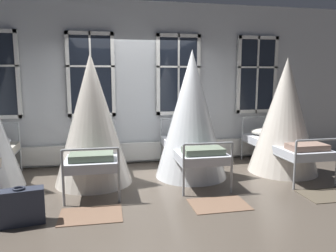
% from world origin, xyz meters
% --- Properties ---
extents(ground, '(18.71, 18.71, 0.00)m').
position_xyz_m(ground, '(0.00, 0.00, 0.00)').
color(ground, brown).
extents(back_wall_with_windows, '(10.36, 0.10, 3.25)m').
position_xyz_m(back_wall_with_windows, '(0.00, 1.12, 1.63)').
color(back_wall_with_windows, silver).
rests_on(back_wall_with_windows, ground).
extents(window_bank, '(6.17, 0.10, 2.56)m').
position_xyz_m(window_bank, '(0.00, 1.00, 1.02)').
color(window_bank, black).
rests_on(window_bank, ground).
extents(cot_second, '(1.28, 1.98, 2.16)m').
position_xyz_m(cot_second, '(-0.85, -0.09, 1.04)').
color(cot_second, '#9EA3A8').
rests_on(cot_second, ground).
extents(cot_third, '(1.28, 1.98, 2.24)m').
position_xyz_m(cot_third, '(0.86, -0.06, 1.08)').
color(cot_third, '#9EA3A8').
rests_on(cot_third, ground).
extents(cot_fourth, '(1.28, 1.97, 2.13)m').
position_xyz_m(cot_fourth, '(2.63, -0.14, 1.02)').
color(cot_fourth, '#9EA3A8').
rests_on(cot_fourth, ground).
extents(rug_second, '(0.81, 0.58, 0.01)m').
position_xyz_m(rug_second, '(-0.87, -1.45, 0.01)').
color(rug_second, brown).
rests_on(rug_second, ground).
extents(rug_third, '(0.80, 0.56, 0.01)m').
position_xyz_m(rug_third, '(0.87, -1.45, 0.01)').
color(rug_third, brown).
rests_on(rug_third, ground).
extents(rug_fourth, '(0.81, 0.58, 0.01)m').
position_xyz_m(rug_fourth, '(2.62, -1.45, 0.01)').
color(rug_fourth, brown).
rests_on(rug_fourth, ground).
extents(suitcase_dark, '(0.58, 0.29, 0.47)m').
position_xyz_m(suitcase_dark, '(-1.70, -1.53, 0.22)').
color(suitcase_dark, '#2D3342').
rests_on(suitcase_dark, ground).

